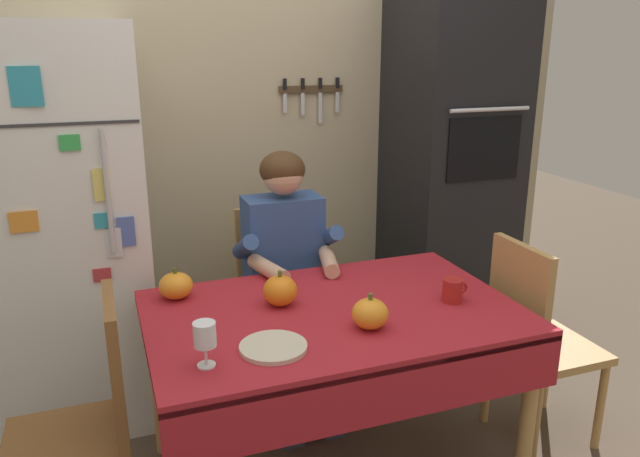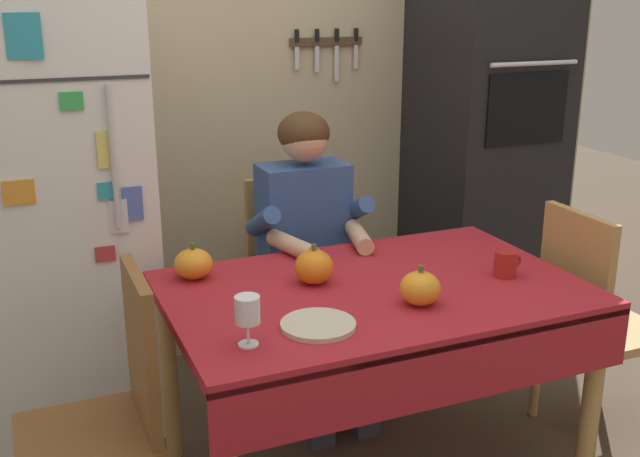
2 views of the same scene
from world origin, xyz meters
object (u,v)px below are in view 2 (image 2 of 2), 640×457
wall_oven (485,131)px  serving_tray (318,325)px  chair_left_side (111,409)px  pumpkin_large (420,288)px  refrigerator (55,207)px  pumpkin_small (193,264)px  seated_person (310,238)px  chair_behind_person (294,274)px  pumpkin_medium (314,267)px  wine_glass (247,312)px  coffee_mug (506,264)px  chair_right_side (591,314)px  dining_table (376,311)px

wall_oven → serving_tray: wall_oven is taller
chair_left_side → pumpkin_large: size_ratio=7.08×
refrigerator → chair_left_side: refrigerator is taller
chair_left_side → pumpkin_small: bearing=46.8°
refrigerator → seated_person: size_ratio=1.45×
chair_behind_person → serving_tray: 1.07m
chair_behind_person → pumpkin_medium: 0.74m
wine_glass → serving_tray: 0.25m
chair_left_side → serving_tray: size_ratio=4.10×
coffee_mug → chair_right_side: bearing=2.0°
chair_right_side → serving_tray: bearing=-172.8°
seated_person → chair_behind_person: bearing=90.0°
serving_tray → chair_left_side: bearing=164.6°
refrigerator → coffee_mug: refrigerator is taller
dining_table → pumpkin_large: 0.23m
seated_person → chair_left_side: size_ratio=1.34×
wall_oven → chair_left_side: size_ratio=2.26×
wine_glass → pumpkin_small: 0.58m
pumpkin_small → serving_tray: pumpkin_small is taller
wall_oven → pumpkin_small: 1.72m
wine_glass → pumpkin_medium: size_ratio=1.06×
refrigerator → chair_behind_person: bearing=-5.4°
wall_oven → pumpkin_small: wall_oven is taller
dining_table → wine_glass: wine_glass is taller
wall_oven → pumpkin_medium: wall_oven is taller
dining_table → seated_person: size_ratio=1.12×
chair_right_side → pumpkin_large: 0.89m
wall_oven → dining_table: (-1.05, -0.92, -0.39)m
chair_left_side → chair_right_side: (1.80, -0.01, 0.00)m
seated_person → pumpkin_medium: bearing=-110.5°
dining_table → pumpkin_small: bearing=148.4°
refrigerator → wall_oven: bearing=1.1°
chair_left_side → coffee_mug: 1.40m
dining_table → wall_oven: bearing=41.3°
chair_right_side → pumpkin_small: 1.52m
wall_oven → wine_glass: wall_oven is taller
wine_glass → chair_behind_person: bearing=62.8°
coffee_mug → pumpkin_medium: (-0.64, 0.20, 0.01)m
chair_behind_person → pumpkin_large: chair_behind_person is taller
pumpkin_small → coffee_mug: bearing=-21.9°
refrigerator → wall_oven: size_ratio=0.86×
chair_left_side → serving_tray: chair_left_side is taller
dining_table → refrigerator: bearing=137.1°
chair_right_side → pumpkin_medium: size_ratio=6.59×
chair_right_side → pumpkin_medium: bearing=170.2°
refrigerator → wine_glass: size_ratio=12.07×
pumpkin_medium → chair_behind_person: bearing=75.0°
refrigerator → chair_behind_person: refrigerator is taller
chair_behind_person → chair_left_side: bearing=-137.2°
dining_table → chair_right_side: 0.91m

